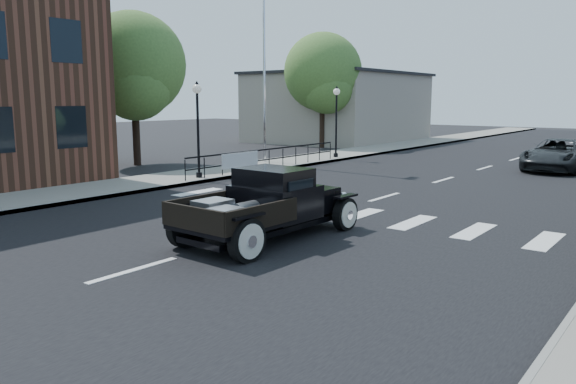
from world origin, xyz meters
The scene contains 14 objects.
ground centered at (0.00, 0.00, 0.00)m, with size 120.00×120.00×0.00m, color black.
road centered at (0.00, 15.00, 0.01)m, with size 14.00×80.00×0.02m, color black.
road_markings centered at (0.00, 10.00, 0.00)m, with size 12.00×60.00×0.06m, color silver, non-canonical shape.
sidewalk_left centered at (-8.50, 15.00, 0.07)m, with size 3.00×80.00×0.15m, color gray.
low_building_left centered at (-15.00, 28.00, 2.50)m, with size 10.00×12.00×5.00m, color #A69B8B.
railing centered at (-7.30, 10.00, 0.65)m, with size 0.08×10.00×1.00m, color black, non-canonical shape.
banner centered at (-7.22, 8.00, 0.45)m, with size 0.04×2.20×0.60m, color silver, non-canonical shape.
lamp_post_b centered at (-7.60, 6.00, 2.02)m, with size 0.36×0.36×3.74m, color black, non-canonical shape.
lamp_post_c centered at (-7.60, 16.00, 2.02)m, with size 0.36×0.36×3.74m, color black, non-canonical shape.
flagpole centered at (-9.20, 12.00, 6.02)m, with size 0.12×0.12×11.75m, color silver.
big_tree_near centered at (-14.00, 8.00, 3.66)m, with size 4.99×4.99×7.33m, color #45692D, non-canonical shape.
big_tree_far centered at (-12.50, 22.00, 3.77)m, with size 5.13×5.13×7.53m, color #45692D, non-canonical shape.
hotrod_pickup centered at (0.47, 0.40, 0.83)m, with size 2.25×4.81×1.67m, color black, non-canonical shape.
second_car centered at (2.89, 18.09, 0.71)m, with size 2.34×5.08×1.41m, color black.
Camera 1 is at (8.43, -9.30, 3.17)m, focal length 35.00 mm.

